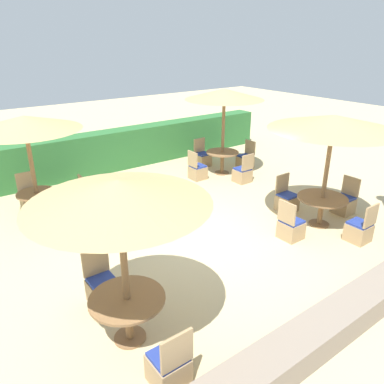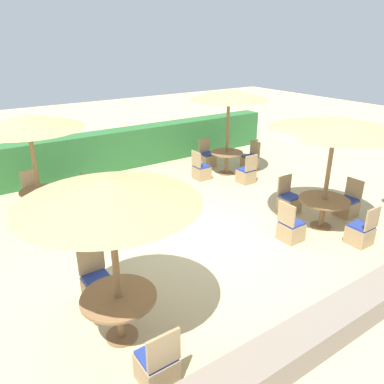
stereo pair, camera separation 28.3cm
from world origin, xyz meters
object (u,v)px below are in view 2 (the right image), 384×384
Objects in this scene: patio_chair_front_left_north at (98,286)px; parasol_back_right at (229,95)px; patio_chair_back_left_east at (79,201)px; patio_chair_front_left_south at (157,366)px; patio_chair_back_right_east at (250,161)px; patio_chair_front_right_east at (347,206)px; patio_chair_front_right_north at (289,202)px; round_table_back_left at (40,198)px; parasol_front_right at (335,124)px; patio_chair_back_left_north at (34,196)px; patio_chair_back_right_north at (207,158)px; parasol_back_left at (27,122)px; patio_chair_back_right_west at (201,171)px; patio_chair_front_right_west at (291,229)px; patio_chair_back_right_south at (246,175)px; round_table_front_left at (119,305)px; patio_chair_front_right_south at (361,233)px; parasol_front_left at (109,192)px; round_table_back_right at (227,157)px; round_table_front_right at (324,204)px.

parasol_back_right is at bearing -147.48° from patio_chair_front_left_north.
patio_chair_front_left_south is (-0.94, -5.73, 0.00)m from patio_chair_back_left_east.
patio_chair_front_right_east is at bearing 173.32° from patio_chair_back_right_east.
patio_chair_front_right_north is 1.00× the size of patio_chair_front_left_north.
parasol_back_right is at bearing 0.16° from round_table_back_left.
parasol_front_right is 7.71m from patio_chair_back_left_north.
patio_chair_back_right_north is (-1.03, 1.08, 0.00)m from patio_chair_back_right_east.
parasol_back_left is 0.95× the size of parasol_back_right.
patio_chair_back_left_east is at bearing -179.42° from parasol_back_right.
parasol_back_left is 5.33m from patio_chair_back_right_west.
patio_chair_front_left_south is at bearing -135.41° from parasol_back_right.
patio_chair_back_right_west is at bearing 86.91° from patio_chair_back_right_east.
patio_chair_front_right_west is at bearing 173.87° from patio_chair_front_left_north.
patio_chair_back_right_south is 1.00× the size of patio_chair_front_left_north.
patio_chair_back_right_north is 0.84× the size of round_table_front_left.
patio_chair_back_left_north is at bearing 88.29° from parasol_back_left.
patio_chair_front_right_west is 5.32m from patio_chair_back_left_east.
patio_chair_back_right_north reaches higher than round_table_front_left.
patio_chair_front_right_south is 1.00× the size of patio_chair_back_right_south.
patio_chair_front_right_west is 5.97m from round_table_back_left.
round_table_back_left is (-5.34, 4.17, -1.90)m from parasol_front_right.
parasol_back_left reaches higher than patio_chair_back_left_east.
patio_chair_front_right_west is at bearing 43.80° from patio_chair_front_right_north.
parasol_back_left is (-6.39, 4.13, 2.15)m from patio_chair_front_right_east.
patio_chair_front_right_south is at bearing 48.87° from patio_chair_front_right_west.
patio_chair_back_right_west is at bearing 169.64° from patio_chair_back_left_north.
parasol_front_left is (-0.99, -4.73, 2.10)m from patio_chair_back_left_east.
patio_chair_back_right_north is at bearing 91.02° from round_table_back_right.
patio_chair_back_right_south is at bearing 81.17° from round_table_front_right.
patio_chair_front_right_west is 4.29m from patio_chair_front_left_north.
parasol_front_left reaches higher than patio_chair_back_right_west.
round_table_back_right is at bearing 88.95° from patio_chair_back_right_south.
patio_chair_front_right_north is at bearing 90.40° from round_table_front_right.
round_table_front_left is (0.00, 0.00, -1.78)m from parasol_front_left.
patio_chair_front_right_north is 2.22m from patio_chair_back_right_south.
patio_chair_back_left_north reaches higher than round_table_back_left.
patio_chair_front_right_east is 3.19m from patio_chair_back_right_south.
round_table_back_left is (-5.34, 3.15, 0.30)m from patio_chair_front_right_north.
patio_chair_back_right_west is (-0.47, 4.24, -0.31)m from round_table_front_right.
round_table_front_left is (-5.92, -4.78, 0.01)m from round_table_back_right.
patio_chair_back_right_west is 6.20m from patio_chair_front_left_north.
parasol_front_right is 3.07× the size of round_table_back_left.
patio_chair_front_right_west reaches higher than round_table_front_right.
patio_chair_back_left_east is 4.85m from round_table_front_left.
patio_chair_back_right_east is 7.82m from patio_chair_front_left_north.
patio_chair_front_right_south reaches higher than round_table_back_left.
parasol_back_right is at bearing 38.95° from round_table_front_left.
parasol_back_right is 7.61m from parasol_front_left.
patio_chair_front_right_south is at bearing -88.62° from parasol_front_right.
patio_chair_back_right_south is (0.96, -1.05, 0.00)m from patio_chair_back_right_west.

